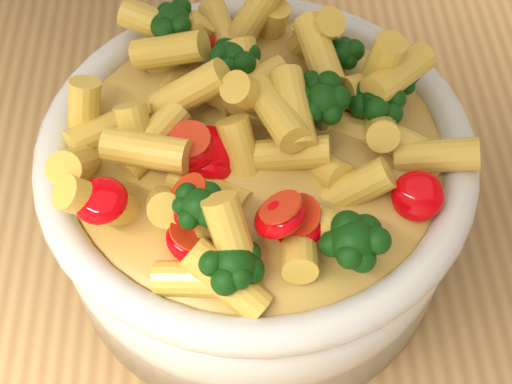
{
  "coord_description": "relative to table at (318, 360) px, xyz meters",
  "views": [
    {
      "loc": [
        -0.06,
        -0.21,
        1.33
      ],
      "look_at": [
        -0.05,
        0.05,
        0.95
      ],
      "focal_mm": 50.0,
      "sensor_mm": 36.0,
      "label": 1
    }
  ],
  "objects": [
    {
      "name": "table",
      "position": [
        0.0,
        0.0,
        0.0
      ],
      "size": [
        1.2,
        0.8,
        0.9
      ],
      "color": "#A47E46",
      "rests_on": "ground"
    },
    {
      "name": "serving_bowl",
      "position": [
        -0.05,
        0.05,
        0.16
      ],
      "size": [
        0.26,
        0.26,
        0.11
      ],
      "color": "silver",
      "rests_on": "table"
    },
    {
      "name": "pasta_salad",
      "position": [
        -0.05,
        0.05,
        0.23
      ],
      "size": [
        0.2,
        0.2,
        0.05
      ],
      "color": "gold",
      "rests_on": "serving_bowl"
    }
  ]
}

